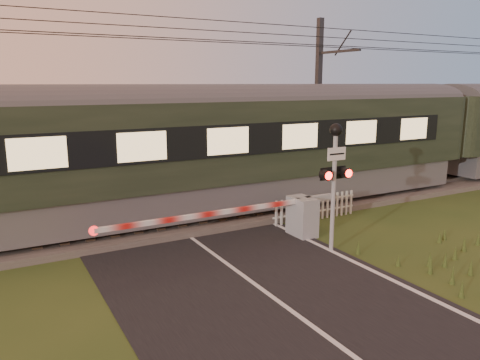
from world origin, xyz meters
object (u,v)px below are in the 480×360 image
catenary_mast (319,101)px  boom_gate (293,216)px  picket_fence (315,208)px  train (438,132)px  crossing_signal (335,165)px

catenary_mast → boom_gate: bearing=-133.1°
catenary_mast → picket_fence: bearing=-128.2°
train → picket_fence: 8.28m
picket_fence → boom_gate: bearing=-146.6°
crossing_signal → catenary_mast: (4.61, 6.57, 1.27)m
boom_gate → catenary_mast: size_ratio=1.01×
crossing_signal → catenary_mast: size_ratio=0.48×
boom_gate → catenary_mast: 7.65m
crossing_signal → catenary_mast: 8.12m
boom_gate → picket_fence: boom_gate is taller
train → crossing_signal: size_ratio=12.70×
picket_fence → crossing_signal: bearing=-119.1°
train → catenary_mast: (-4.61, 2.23, 1.30)m
crossing_signal → picket_fence: crossing_signal is taller
crossing_signal → catenary_mast: catenary_mast is taller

